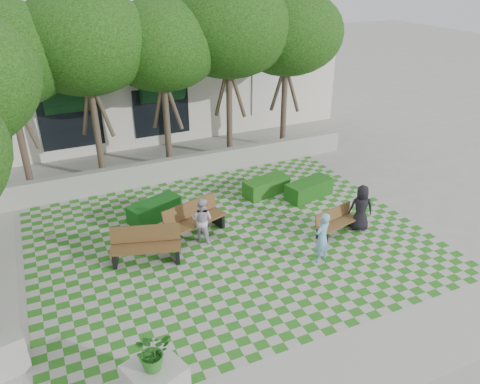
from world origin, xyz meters
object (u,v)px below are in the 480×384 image
planter_back (0,349)px  hedge_midright (266,186)px  hedge_midleft (155,210)px  bench_east (336,222)px  bench_west (146,246)px  hedge_east (309,189)px  person_white (202,220)px  person_dark (361,208)px  bench_mid (194,220)px  planter_front (155,377)px  person_blue (322,237)px

planter_back → hedge_midright: bearing=29.1°
hedge_midright → hedge_midleft: hedge_midleft is taller
bench_east → bench_west: 6.01m
hedge_east → hedge_midleft: size_ratio=1.00×
bench_east → person_white: 4.29m
hedge_midleft → bench_east: bearing=-33.7°
bench_east → bench_west: (-5.92, 1.03, 0.11)m
hedge_midleft → person_white: 2.25m
planter_back → person_dark: size_ratio=0.98×
bench_east → hedge_east: bearing=64.6°
bench_mid → person_dark: (4.98, -1.95, 0.26)m
bench_west → bench_east: bearing=7.1°
bench_west → person_white: size_ratio=1.45×
planter_front → person_white: 6.04m
bench_west → hedge_midright: bench_west is taller
hedge_midright → bench_mid: bearing=-155.1°
bench_west → planter_back: (-3.84, -2.63, 0.00)m
hedge_east → person_dark: 2.70m
hedge_midright → bench_west: bearing=-155.2°
bench_mid → person_white: size_ratio=1.47×
hedge_midleft → person_white: person_white is taller
bench_west → person_dark: 6.85m
bench_east → person_dark: 0.92m
bench_west → person_blue: person_blue is taller
bench_east → bench_mid: bench_mid is taller
planter_front → person_dark: (7.83, 3.78, 0.06)m
bench_mid → person_white: (0.10, -0.46, 0.21)m
hedge_midleft → person_blue: (3.73, -4.44, 0.46)m
person_white → hedge_midright: bearing=-104.0°
hedge_midright → person_dark: person_dark is taller
planter_back → person_blue: size_ratio=0.98×
planter_front → hedge_midright: bearing=49.5°
person_white → planter_front: bearing=105.0°
hedge_east → person_blue: size_ratio=1.17×
planter_front → person_blue: planter_front is taller
bench_west → person_white: 1.92m
person_white → hedge_east: bearing=-121.7°
bench_west → hedge_east: 6.67m
hedge_east → planter_front: bearing=-139.7°
planter_back → person_white: (5.71, 2.98, 0.22)m
planter_back → person_blue: person_blue is taller
hedge_midright → person_dark: (1.57, -3.54, 0.47)m
bench_west → person_blue: (4.62, -2.11, 0.27)m
hedge_east → planter_front: planter_front is taller
planter_front → planter_back: 3.60m
planter_back → person_blue: 8.48m
bench_mid → planter_back: planter_back is taller
planter_back → hedge_midleft: bearing=46.3°
person_dark → person_white: bearing=9.8°
bench_east → planter_front: 8.01m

